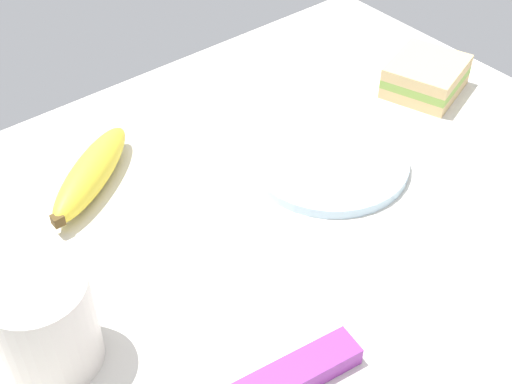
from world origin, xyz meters
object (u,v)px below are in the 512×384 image
Objects in this scene: banana at (91,173)px; snack_bar at (298,373)px; coffee_mug_black at (44,322)px; sandwich_main at (426,77)px; plate_of_food at (329,161)px.

banana reaches higher than snack_bar.
sandwich_main is (59.03, 7.79, -2.86)cm from coffee_mug_black.
coffee_mug_black is at bearing -173.46° from plate_of_food.
coffee_mug_black reaches higher than banana.
coffee_mug_black is 23.57cm from banana.
snack_bar is (15.49, -15.55, -4.06)cm from coffee_mug_black.
sandwich_main is at bearing 36.25° from snack_bar.
plate_of_food is 1.69× the size of coffee_mug_black.
coffee_mug_black reaches higher than sandwich_main.
snack_bar is at bearing -45.11° from coffee_mug_black.
sandwich_main reaches higher than plate_of_food.
coffee_mug_black is at bearing 142.94° from snack_bar.
coffee_mug_black is 0.70× the size of banana.
sandwich_main is at bearing 9.28° from plate_of_food.
plate_of_food is at bearing 49.52° from snack_bar.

